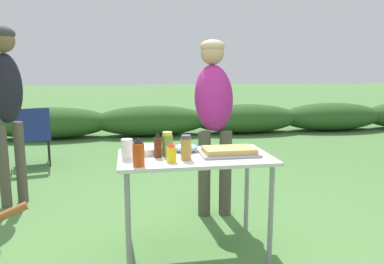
{
  "coord_description": "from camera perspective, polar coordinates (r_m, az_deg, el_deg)",
  "views": [
    {
      "loc": [
        -0.47,
        -2.61,
        1.36
      ],
      "look_at": [
        0.0,
        0.14,
        0.89
      ],
      "focal_mm": 35.0,
      "sensor_mm": 36.0,
      "label": 1
    }
  ],
  "objects": [
    {
      "name": "ground_plane",
      "position": [
        2.98,
        0.41,
        -17.57
      ],
      "size": [
        60.0,
        60.0,
        0.0
      ],
      "primitive_type": "plane",
      "color": "#4C7A3D"
    },
    {
      "name": "shrub_hedge",
      "position": [
        7.74,
        -6.15,
        1.73
      ],
      "size": [
        14.4,
        0.9,
        0.62
      ],
      "color": "#2D5623",
      "rests_on": "ground"
    },
    {
      "name": "folding_table",
      "position": [
        2.74,
        0.42,
        -5.15
      ],
      "size": [
        1.1,
        0.64,
        0.74
      ],
      "color": "silver",
      "rests_on": "ground"
    },
    {
      "name": "food_tray",
      "position": [
        2.74,
        5.66,
        -2.98
      ],
      "size": [
        0.42,
        0.26,
        0.06
      ],
      "color": "#9E9EA3",
      "rests_on": "folding_table"
    },
    {
      "name": "plate_stack",
      "position": [
        2.82,
        -6.97,
        -2.69
      ],
      "size": [
        0.26,
        0.26,
        0.05
      ],
      "primitive_type": "cylinder",
      "color": "white",
      "rests_on": "folding_table"
    },
    {
      "name": "mixing_bowl",
      "position": [
        2.84,
        -0.94,
        -2.4
      ],
      "size": [
        0.19,
        0.19,
        0.06
      ],
      "primitive_type": "ellipsoid",
      "color": "#99B2CC",
      "rests_on": "folding_table"
    },
    {
      "name": "paper_cup_stack",
      "position": [
        2.64,
        -9.87,
        -2.59
      ],
      "size": [
        0.08,
        0.08,
        0.14
      ],
      "primitive_type": "cylinder",
      "color": "white",
      "rests_on": "folding_table"
    },
    {
      "name": "spice_jar",
      "position": [
        2.58,
        -0.9,
        -2.41
      ],
      "size": [
        0.07,
        0.07,
        0.17
      ],
      "color": "#B2893D",
      "rests_on": "folding_table"
    },
    {
      "name": "mustard_bottle",
      "position": [
        2.52,
        -3.15,
        -3.21
      ],
      "size": [
        0.07,
        0.07,
        0.13
      ],
      "color": "yellow",
      "rests_on": "folding_table"
    },
    {
      "name": "hot_sauce_bottle",
      "position": [
        2.43,
        -8.15,
        -3.09
      ],
      "size": [
        0.08,
        0.08,
        0.19
      ],
      "color": "#CC4214",
      "rests_on": "folding_table"
    },
    {
      "name": "bbq_sauce_bottle",
      "position": [
        2.66,
        -5.23,
        -2.05
      ],
      "size": [
        0.06,
        0.06,
        0.18
      ],
      "color": "#562314",
      "rests_on": "folding_table"
    },
    {
      "name": "relish_jar",
      "position": [
        2.69,
        -3.77,
        -1.89
      ],
      "size": [
        0.08,
        0.08,
        0.18
      ],
      "color": "olive",
      "rests_on": "folding_table"
    },
    {
      "name": "standing_person_in_gray_fleece",
      "position": [
        3.5,
        3.33,
        4.13
      ],
      "size": [
        0.4,
        0.51,
        1.63
      ],
      "rotation": [
        0.0,
        0.0,
        -0.09
      ],
      "color": "#4C473D",
      "rests_on": "ground"
    },
    {
      "name": "standing_person_in_navy_coat",
      "position": [
        4.07,
        -26.44,
        5.45
      ],
      "size": [
        0.39,
        0.38,
        1.76
      ],
      "rotation": [
        0.0,
        0.0,
        0.77
      ],
      "color": "#4C473D",
      "rests_on": "ground"
    },
    {
      "name": "camp_chair_green_behind_table",
      "position": [
        5.67,
        -23.11,
        -0.23
      ],
      "size": [
        0.59,
        0.68,
        0.83
      ],
      "rotation": [
        0.0,
        0.0,
        0.23
      ],
      "color": "navy",
      "rests_on": "ground"
    }
  ]
}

